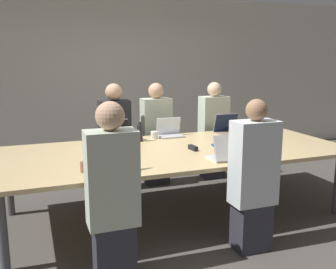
% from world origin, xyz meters
% --- Properties ---
extents(ground_plane, '(24.00, 24.00, 0.00)m').
position_xyz_m(ground_plane, '(0.00, 0.00, 0.00)').
color(ground_plane, '#4C4742').
extents(curtain_wall, '(12.00, 0.06, 2.80)m').
position_xyz_m(curtain_wall, '(0.00, 2.61, 1.40)').
color(curtain_wall, beige).
rests_on(curtain_wall, ground_plane).
extents(conference_table, '(3.85, 1.62, 0.76)m').
position_xyz_m(conference_table, '(0.00, 0.00, 0.72)').
color(conference_table, '#D6B77F').
rests_on(conference_table, ground_plane).
extents(laptop_far_midleft, '(0.32, 0.26, 0.26)m').
position_xyz_m(laptop_far_midleft, '(-0.51, 0.65, 0.84)').
color(laptop_far_midleft, '#B7B7BC').
rests_on(laptop_far_midleft, conference_table).
extents(person_far_midleft, '(0.40, 0.24, 1.43)m').
position_xyz_m(person_far_midleft, '(-0.43, 1.06, 0.70)').
color(person_far_midleft, '#2D2D38').
rests_on(person_far_midleft, ground_plane).
extents(cup_far_midleft, '(0.09, 0.09, 0.10)m').
position_xyz_m(cup_far_midleft, '(-0.26, 0.59, 0.81)').
color(cup_far_midleft, red).
rests_on(cup_far_midleft, conference_table).
extents(bottle_far_midleft, '(0.07, 0.07, 0.24)m').
position_xyz_m(bottle_far_midleft, '(-0.24, 0.52, 0.87)').
color(bottle_far_midleft, black).
rests_on(bottle_far_midleft, conference_table).
extents(laptop_near_left, '(0.31, 0.26, 0.27)m').
position_xyz_m(laptop_near_left, '(-0.81, -0.58, 0.84)').
color(laptop_near_left, gray).
rests_on(laptop_near_left, conference_table).
extents(person_near_left, '(0.40, 0.24, 1.44)m').
position_xyz_m(person_near_left, '(-0.91, -0.99, 0.70)').
color(person_near_left, '#2D2D38').
rests_on(person_near_left, ground_plane).
extents(cup_near_left, '(0.09, 0.09, 0.09)m').
position_xyz_m(cup_near_left, '(-1.04, -0.51, 0.81)').
color(cup_near_left, brown).
rests_on(cup_near_left, conference_table).
extents(laptop_near_midright, '(0.36, 0.26, 0.26)m').
position_xyz_m(laptop_near_midright, '(0.35, -0.60, 0.84)').
color(laptop_near_midright, silver).
rests_on(laptop_near_midright, conference_table).
extents(person_near_midright, '(0.40, 0.24, 1.40)m').
position_xyz_m(person_near_midright, '(0.38, -0.99, 0.68)').
color(person_near_midright, '#2D2D38').
rests_on(person_near_midright, ground_plane).
extents(laptop_far_right, '(0.33, 0.26, 0.26)m').
position_xyz_m(laptop_far_right, '(0.98, 0.57, 0.84)').
color(laptop_far_right, gray).
rests_on(laptop_far_right, conference_table).
extents(person_far_right, '(0.40, 0.24, 1.42)m').
position_xyz_m(person_far_right, '(1.04, 1.07, 0.69)').
color(person_far_right, '#2D2D38').
rests_on(person_far_right, ground_plane).
extents(cup_far_right, '(0.07, 0.07, 0.09)m').
position_xyz_m(cup_far_right, '(1.23, 0.54, 0.81)').
color(cup_far_right, brown).
rests_on(cup_far_right, conference_table).
extents(laptop_far_center, '(0.32, 0.23, 0.24)m').
position_xyz_m(laptop_far_center, '(0.20, 0.68, 0.83)').
color(laptop_far_center, '#B7B7BC').
rests_on(laptop_far_center, conference_table).
extents(person_far_center, '(0.40, 0.24, 1.42)m').
position_xyz_m(person_far_center, '(0.16, 1.10, 0.69)').
color(person_far_center, '#2D2D38').
rests_on(person_far_center, ground_plane).
extents(cup_far_center, '(0.09, 0.09, 0.09)m').
position_xyz_m(cup_far_center, '(-0.03, 0.61, 0.81)').
color(cup_far_center, white).
rests_on(cup_far_center, conference_table).
extents(stapler, '(0.06, 0.15, 0.05)m').
position_xyz_m(stapler, '(0.18, -0.11, 0.79)').
color(stapler, black).
rests_on(stapler, conference_table).
extents(notebook, '(0.21, 0.18, 0.02)m').
position_xyz_m(notebook, '(0.56, -0.07, 0.77)').
color(notebook, '#2D4C8C').
rests_on(notebook, conference_table).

